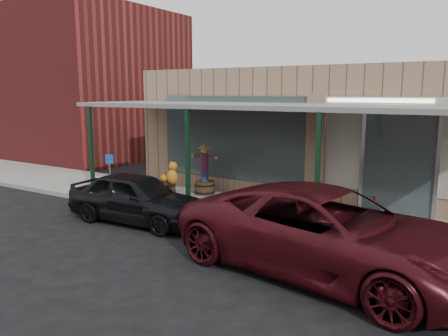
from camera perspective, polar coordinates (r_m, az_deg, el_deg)
The scene contains 10 objects.
ground at distance 9.40m, azimuth -3.48°, elevation -11.52°, with size 120.00×120.00×0.00m, color black.
sidewalk at distance 12.34m, azimuth 6.19°, elevation -5.93°, with size 40.00×3.20×0.15m, color gray.
storefront at distance 16.18m, azimuth 13.30°, elevation 4.91°, with size 12.00×6.25×4.20m.
awning at distance 11.84m, azimuth 6.38°, elevation 7.82°, with size 12.00×3.00×3.04m.
block_buildings_near at distance 16.63m, azimuth 21.37°, elevation 10.40°, with size 61.00×8.00×8.00m.
barrel_scarecrow at distance 14.13m, azimuth -2.56°, elevation -1.21°, with size 0.96×0.83×1.65m.
barrel_pumpkin at distance 14.32m, azimuth -7.58°, elevation -2.37°, with size 0.66×0.66×0.71m.
handicap_sign at distance 14.06m, azimuth -14.69°, elevation -0.24°, with size 0.28×0.08×1.37m.
parked_sedan at distance 11.83m, azimuth -11.28°, elevation -3.79°, with size 3.97×1.93×1.57m.
car_maroon at distance 8.56m, azimuth 13.34°, elevation -8.14°, with size 2.71×5.88×1.63m, color #420D13.
Camera 1 is at (5.04, -7.15, 3.43)m, focal length 35.00 mm.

